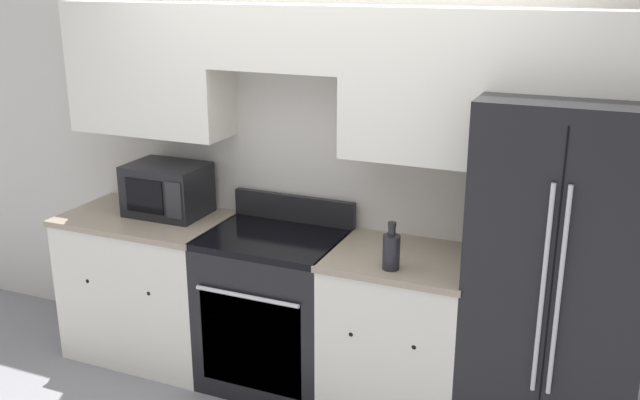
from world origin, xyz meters
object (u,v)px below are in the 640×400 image
refrigerator (557,280)px  bottle (391,251)px  oven_range (275,309)px  microwave (167,189)px

refrigerator → bottle: (-0.79, -0.22, 0.12)m
oven_range → microwave: microwave is taller
microwave → bottle: microwave is taller
bottle → microwave: bearing=169.4°
refrigerator → oven_range: bearing=-178.8°
bottle → oven_range: bearing=165.9°
microwave → bottle: 1.56m
refrigerator → bottle: size_ratio=7.33×
bottle → refrigerator: bearing=15.9°
oven_range → refrigerator: (1.55, 0.03, 0.44)m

